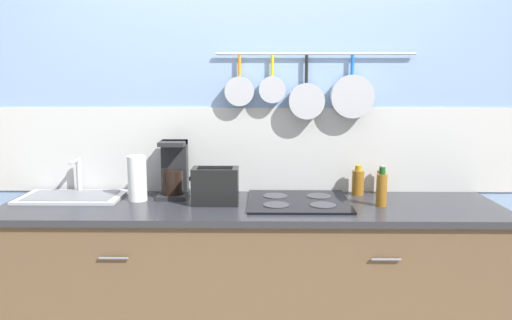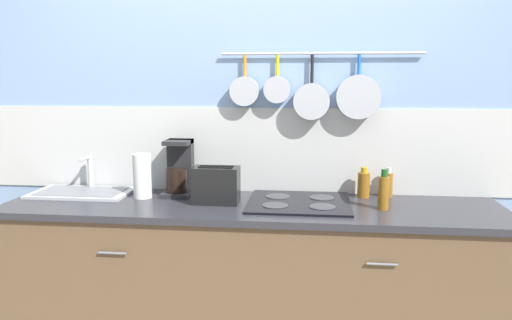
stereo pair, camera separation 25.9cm
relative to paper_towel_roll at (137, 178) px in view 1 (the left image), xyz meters
name	(u,v)px [view 1 (the left image)]	position (x,y,z in m)	size (l,w,h in m)	color
wall_back	(252,125)	(0.62, 0.26, 0.27)	(7.20, 0.15, 2.60)	#84A3CC
cabinet_base	(251,287)	(0.62, -0.08, -0.58)	(2.59, 0.60, 0.85)	brown
countertop	(251,208)	(0.62, -0.08, -0.14)	(2.63, 0.62, 0.03)	#2D2D33
sink_basin	(72,195)	(-0.38, 0.05, -0.11)	(0.56, 0.32, 0.21)	#B7BABF
paper_towel_roll	(137,178)	(0.00, 0.00, 0.00)	(0.10, 0.10, 0.25)	white
coffee_maker	(174,173)	(0.18, 0.11, 0.01)	(0.16, 0.21, 0.31)	#262628
toaster	(215,186)	(0.43, -0.08, -0.02)	(0.26, 0.13, 0.20)	black
cooktop	(298,201)	(0.87, -0.04, -0.12)	(0.54, 0.49, 0.01)	black
bottle_olive_oil	(358,182)	(1.23, 0.15, -0.05)	(0.07, 0.07, 0.17)	#8C5919
bottle_dish_soap	(382,189)	(1.30, -0.11, -0.03)	(0.06, 0.06, 0.21)	#8C5919
bottle_vinegar	(381,181)	(1.36, 0.17, -0.05)	(0.05, 0.05, 0.17)	#8C5919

